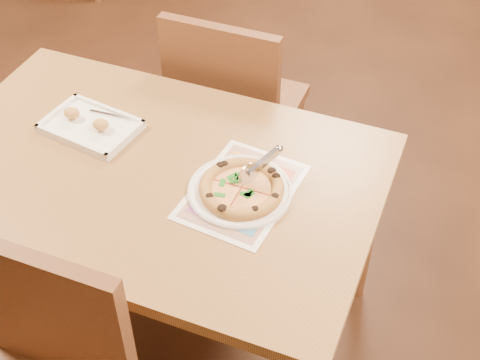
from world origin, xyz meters
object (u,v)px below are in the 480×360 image
at_px(appetizer_tray, 90,126).
at_px(menu, 242,191).
at_px(pizza, 241,188).
at_px(chair_far, 231,96).
at_px(plate, 240,191).
at_px(pizza_cutter, 260,165).
at_px(dining_table, 152,191).

distance_m(appetizer_tray, menu, 0.53).
bearing_deg(appetizer_tray, pizza, -10.17).
relative_size(chair_far, appetizer_tray, 1.57).
distance_m(plate, pizza_cutter, 0.09).
distance_m(dining_table, appetizer_tray, 0.28).
height_order(plate, pizza_cutter, pizza_cutter).
distance_m(chair_far, pizza, 0.69).
xyz_separation_m(dining_table, chair_far, (-0.00, 0.60, -0.07)).
distance_m(plate, appetizer_tray, 0.53).
height_order(appetizer_tray, menu, appetizer_tray).
xyz_separation_m(chair_far, menu, (0.28, -0.59, 0.16)).
distance_m(pizza_cutter, menu, 0.09).
bearing_deg(pizza, plate, 135.98).
bearing_deg(dining_table, appetizer_tray, 159.35).
distance_m(pizza, appetizer_tray, 0.54).
relative_size(pizza, pizza_cutter, 1.92).
bearing_deg(chair_far, appetizer_tray, 64.05).
bearing_deg(pizza_cutter, appetizer_tray, 118.35).
bearing_deg(dining_table, pizza, -0.33).
xyz_separation_m(pizza_cutter, appetizer_tray, (-0.56, 0.04, -0.07)).
bearing_deg(plate, appetizer_tray, 170.41).
relative_size(plate, menu, 0.79).
bearing_deg(pizza, dining_table, 179.67).
xyz_separation_m(pizza, pizza_cutter, (0.03, 0.05, 0.05)).
xyz_separation_m(chair_far, pizza_cutter, (0.31, -0.55, 0.23)).
relative_size(plate, pizza_cutter, 2.36).
bearing_deg(pizza_cutter, menu, 170.81).
bearing_deg(menu, dining_table, -177.53).
relative_size(chair_far, plate, 1.65).
distance_m(chair_far, menu, 0.67).
relative_size(chair_far, pizza_cutter, 3.90).
height_order(plate, appetizer_tray, appetizer_tray).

